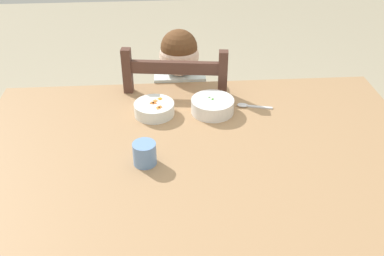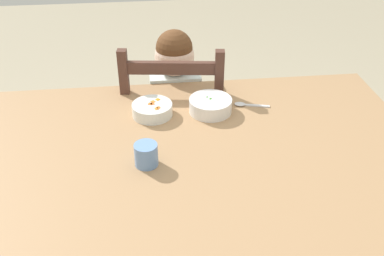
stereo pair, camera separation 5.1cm
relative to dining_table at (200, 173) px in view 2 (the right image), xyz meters
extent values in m
cube|color=#A67D55|center=(0.00, 0.00, 0.07)|extent=(1.52, 1.02, 0.04)
cylinder|color=#A67D55|center=(-0.69, 0.43, -0.30)|extent=(0.07, 0.07, 0.69)
cylinder|color=#A67D55|center=(0.69, 0.43, -0.30)|extent=(0.07, 0.07, 0.69)
cube|color=#4E2F25|center=(-0.04, 0.61, -0.23)|extent=(0.47, 0.47, 0.02)
cube|color=#4E2F25|center=(0.17, 0.77, -0.44)|extent=(0.04, 0.04, 0.40)
cube|color=#4E2F25|center=(-0.20, 0.82, -0.44)|extent=(0.04, 0.04, 0.40)
cube|color=#4E2F25|center=(0.13, 0.40, -0.44)|extent=(0.04, 0.04, 0.40)
cube|color=#4E2F25|center=(-0.25, 0.45, -0.44)|extent=(0.04, 0.04, 0.40)
cube|color=#4E2F25|center=(0.13, 0.40, 0.03)|extent=(0.04, 0.04, 0.49)
cube|color=#4E2F25|center=(-0.25, 0.45, 0.03)|extent=(0.04, 0.04, 0.49)
cube|color=#4E2F25|center=(-0.06, 0.42, 0.20)|extent=(0.36, 0.07, 0.05)
cube|color=#4E2F25|center=(-0.06, 0.42, 0.05)|extent=(0.36, 0.07, 0.05)
cube|color=silver|center=(-0.04, 0.58, -0.06)|extent=(0.22, 0.14, 0.32)
sphere|color=beige|center=(-0.04, 0.58, 0.18)|extent=(0.17, 0.17, 0.17)
sphere|color=brown|center=(-0.04, 0.58, 0.21)|extent=(0.16, 0.16, 0.16)
cylinder|color=#3F4C72|center=(-0.09, 0.46, -0.43)|extent=(0.07, 0.07, 0.42)
cylinder|color=#3F4C72|center=(0.02, 0.46, -0.43)|extent=(0.07, 0.07, 0.42)
cylinder|color=silver|center=(-0.17, 0.48, 0.02)|extent=(0.06, 0.24, 0.13)
cylinder|color=silver|center=(0.09, 0.48, 0.02)|extent=(0.06, 0.24, 0.13)
cylinder|color=white|center=(0.07, 0.26, 0.11)|extent=(0.16, 0.16, 0.05)
cylinder|color=white|center=(0.07, 0.26, 0.09)|extent=(0.07, 0.07, 0.01)
cylinder|color=green|center=(0.07, 0.26, 0.12)|extent=(0.13, 0.13, 0.03)
sphere|color=#4D9544|center=(0.06, 0.28, 0.14)|extent=(0.01, 0.01, 0.01)
sphere|color=#4A9633|center=(0.07, 0.27, 0.14)|extent=(0.01, 0.01, 0.01)
sphere|color=green|center=(0.07, 0.26, 0.14)|extent=(0.01, 0.01, 0.01)
cylinder|color=white|center=(-0.15, 0.26, 0.11)|extent=(0.15, 0.15, 0.05)
cylinder|color=white|center=(-0.15, 0.26, 0.09)|extent=(0.07, 0.07, 0.01)
cylinder|color=orange|center=(-0.15, 0.26, 0.12)|extent=(0.12, 0.12, 0.03)
cube|color=orange|center=(-0.13, 0.22, 0.13)|extent=(0.02, 0.02, 0.01)
cube|color=orange|center=(-0.12, 0.29, 0.13)|extent=(0.02, 0.02, 0.01)
cube|color=orange|center=(-0.15, 0.26, 0.13)|extent=(0.02, 0.02, 0.01)
cube|color=orange|center=(-0.14, 0.28, 0.13)|extent=(0.02, 0.02, 0.01)
cube|color=orange|center=(-0.15, 0.26, 0.13)|extent=(0.02, 0.02, 0.01)
cube|color=orange|center=(-0.13, 0.23, 0.13)|extent=(0.02, 0.02, 0.01)
cube|color=silver|center=(0.26, 0.28, 0.09)|extent=(0.10, 0.03, 0.00)
ellipsoid|color=silver|center=(0.19, 0.29, 0.09)|extent=(0.05, 0.04, 0.01)
cylinder|color=#6A93CF|center=(-0.18, -0.04, 0.12)|extent=(0.07, 0.07, 0.08)
camera|label=1|loc=(-0.11, -1.18, 0.96)|focal=41.77mm
camera|label=2|loc=(-0.16, -1.17, 0.96)|focal=41.77mm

